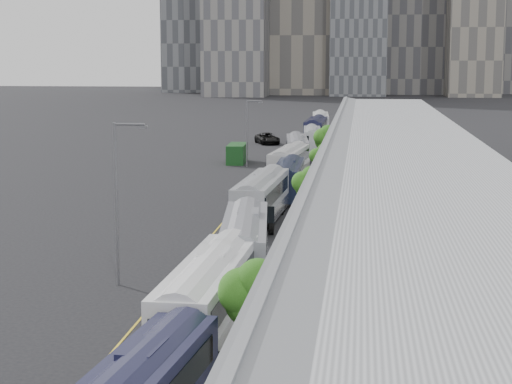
% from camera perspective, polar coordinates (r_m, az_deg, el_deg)
% --- Properties ---
extents(sidewalk, '(10.00, 170.00, 0.12)m').
position_cam_1_polar(sidewalk, '(60.81, 6.33, -3.69)').
color(sidewalk, gray).
rests_on(sidewalk, ground).
extents(lane_line, '(0.12, 160.00, 0.02)m').
position_cam_1_polar(lane_line, '(61.82, -3.47, -3.49)').
color(lane_line, gold).
rests_on(lane_line, ground).
extents(depot, '(12.45, 160.40, 7.20)m').
position_cam_1_polar(depot, '(60.25, 10.18, -0.55)').
color(depot, gray).
rests_on(depot, ground).
extents(bus_2, '(3.12, 13.59, 3.95)m').
position_cam_1_polar(bus_2, '(41.19, -3.14, -7.44)').
color(bus_2, white).
rests_on(bus_2, ground).
extents(bus_3, '(4.04, 13.48, 3.88)m').
position_cam_1_polar(bus_3, '(52.23, -0.75, -3.95)').
color(bus_3, gray).
rests_on(bus_3, ground).
extents(bus_4, '(3.37, 13.58, 3.94)m').
position_cam_1_polar(bus_4, '(69.66, 0.36, -0.68)').
color(bus_4, '#9B9EA5').
rests_on(bus_4, ground).
extents(bus_5, '(2.70, 12.04, 3.51)m').
position_cam_1_polar(bus_5, '(82.32, 2.18, 0.66)').
color(bus_5, '#151B30').
rests_on(bus_5, ground).
extents(bus_6, '(3.74, 12.85, 3.70)m').
position_cam_1_polar(bus_6, '(94.34, 2.24, 1.77)').
color(bus_6, silver).
rests_on(bus_6, ground).
extents(bus_7, '(3.82, 12.80, 3.68)m').
position_cam_1_polar(bus_7, '(107.90, 2.76, 2.66)').
color(bus_7, gray).
rests_on(bus_7, ground).
extents(bus_8, '(3.24, 12.23, 3.54)m').
position_cam_1_polar(bus_8, '(123.60, 3.76, 3.41)').
color(bus_8, '#ADB0B7').
rests_on(bus_8, ground).
extents(bus_9, '(3.13, 13.90, 4.04)m').
position_cam_1_polar(bus_9, '(136.53, 4.01, 4.02)').
color(bus_9, black).
rests_on(bus_9, ground).
extents(bus_10, '(3.52, 13.78, 3.99)m').
position_cam_1_polar(bus_10, '(150.83, 4.32, 4.46)').
color(bus_10, white).
rests_on(bus_10, ground).
extents(tree_1, '(2.61, 2.61, 5.15)m').
position_cam_1_polar(tree_1, '(35.41, -0.08, -6.52)').
color(tree_1, black).
rests_on(tree_1, ground).
extents(tree_2, '(2.15, 2.15, 5.04)m').
position_cam_1_polar(tree_2, '(64.85, 3.55, 0.62)').
color(tree_2, black).
rests_on(tree_2, ground).
extents(tree_3, '(1.98, 1.98, 4.80)m').
position_cam_1_polar(tree_3, '(83.54, 4.41, 2.36)').
color(tree_3, black).
rests_on(tree_3, ground).
extents(tree_4, '(2.95, 2.95, 5.19)m').
position_cam_1_polar(tree_4, '(106.26, 4.72, 3.70)').
color(tree_4, black).
rests_on(tree_4, ground).
extents(street_lamp_near, '(2.04, 0.22, 9.62)m').
position_cam_1_polar(street_lamp_near, '(50.29, -9.13, -0.07)').
color(street_lamp_near, '#59595E').
rests_on(street_lamp_near, ground).
extents(street_lamp_far, '(2.04, 0.22, 8.24)m').
position_cam_1_polar(street_lamp_far, '(105.06, -0.51, 4.27)').
color(street_lamp_far, '#59595E').
rests_on(street_lamp_far, ground).
extents(shipping_container, '(2.41, 6.13, 2.42)m').
position_cam_1_polar(shipping_container, '(109.59, -1.27, 2.58)').
color(shipping_container, '#113814').
rests_on(shipping_container, ground).
extents(suv, '(4.94, 6.86, 1.74)m').
position_cam_1_polar(suv, '(134.27, 0.76, 3.59)').
color(suv, black).
rests_on(suv, ground).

